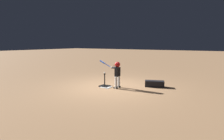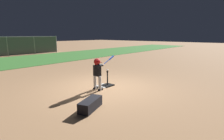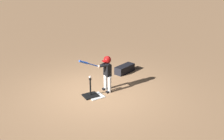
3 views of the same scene
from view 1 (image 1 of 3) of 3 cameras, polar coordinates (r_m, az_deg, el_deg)
The scene contains 6 objects.
ground_plane at distance 7.95m, azimuth -0.58°, elevation -5.48°, with size 90.00×90.00×0.00m, color #AD7F56.
home_plate at distance 7.86m, azimuth -1.97°, elevation -5.58°, with size 0.44×0.44×0.02m, color white.
batting_tee at distance 7.98m, azimuth -2.40°, elevation -4.85°, with size 0.44×0.39×0.59m.
batter_child at distance 7.60m, azimuth 1.56°, elevation -0.45°, with size 1.05×0.36×1.19m.
baseball at distance 7.87m, azimuth -2.42°, elevation -0.93°, with size 0.07×0.07×0.07m, color white.
equipment_bag at distance 8.13m, azimuth 13.71°, elevation -4.39°, with size 0.84×0.32×0.28m, color black.
Camera 1 is at (-4.18, 6.47, 1.95)m, focal length 28.00 mm.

